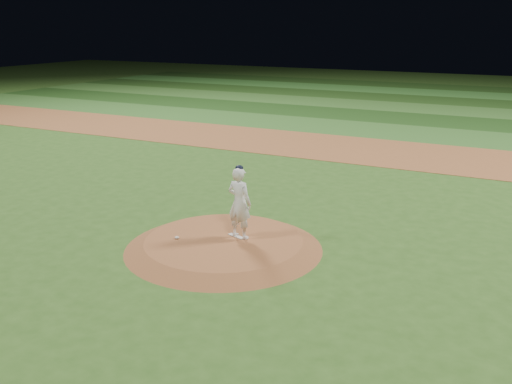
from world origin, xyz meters
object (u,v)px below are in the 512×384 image
pitchers_mound (224,244)px  rosin_bag (177,238)px  pitching_rubber (236,236)px  pitcher_on_mound (240,203)px

pitchers_mound → rosin_bag: rosin_bag is taller
pitching_rubber → pitcher_on_mound: bearing=14.5°
pitchers_mound → pitching_rubber: 0.44m
rosin_bag → pitcher_on_mound: 2.02m
pitching_rubber → rosin_bag: bearing=-129.7°
pitchers_mound → pitching_rubber: pitching_rubber is taller
pitchers_mound → rosin_bag: size_ratio=44.40×
rosin_bag → pitcher_on_mound: pitcher_on_mound is taller
rosin_bag → pitching_rubber: bearing=32.3°
pitchers_mound → pitcher_on_mound: (0.32, 0.36, 1.15)m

